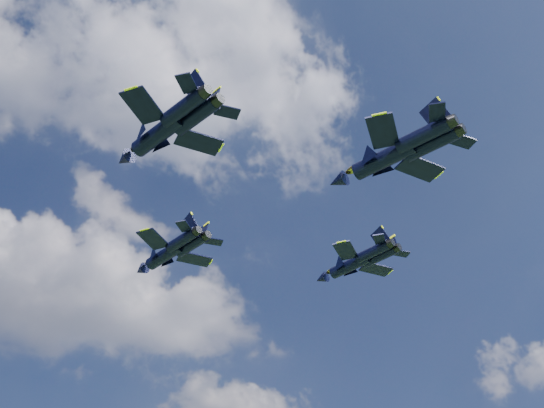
{
  "coord_description": "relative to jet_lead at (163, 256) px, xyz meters",
  "views": [
    {
      "loc": [
        -9.19,
        -67.71,
        3.19
      ],
      "look_at": [
        4.42,
        -0.72,
        54.49
      ],
      "focal_mm": 45.0,
      "sensor_mm": 36.0,
      "label": 1
    }
  ],
  "objects": [
    {
      "name": "jet_right",
      "position": [
        25.21,
        -6.96,
        -2.8
      ],
      "size": [
        11.32,
        14.1,
        3.52
      ],
      "rotation": [
        0.0,
        0.0,
        0.6
      ],
      "color": "black"
    },
    {
      "name": "jet_lead",
      "position": [
        0.0,
        0.0,
        0.0
      ],
      "size": [
        12.27,
        15.64,
        3.88
      ],
      "rotation": [
        0.0,
        0.0,
        0.58
      ],
      "color": "black"
    },
    {
      "name": "jet_left",
      "position": [
        -2.71,
        -24.41,
        0.75
      ],
      "size": [
        13.98,
        17.17,
        4.3
      ],
      "rotation": [
        0.0,
        0.0,
        0.61
      ],
      "color": "black"
    },
    {
      "name": "jet_slot",
      "position": [
        22.6,
        -28.65,
        -2.2
      ],
      "size": [
        14.67,
        16.48,
        4.26
      ],
      "rotation": [
        0.0,
        0.0,
        0.69
      ],
      "color": "black"
    }
  ]
}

